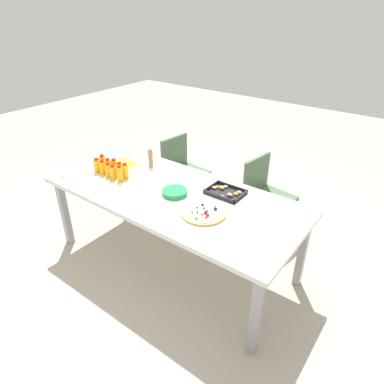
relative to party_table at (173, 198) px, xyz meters
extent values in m
plane|color=#B2A899|center=(0.00, 0.00, -0.68)|extent=(12.00, 12.00, 0.00)
cube|color=silver|center=(0.00, 0.00, 0.04)|extent=(2.21, 0.98, 0.04)
cube|color=#99999E|center=(-1.03, -0.41, -0.33)|extent=(0.06, 0.06, 0.69)
cube|color=#99999E|center=(1.03, -0.41, -0.33)|extent=(0.06, 0.06, 0.69)
cube|color=#99999E|center=(-1.03, 0.41, -0.33)|extent=(0.06, 0.06, 0.69)
cube|color=#99999E|center=(1.03, 0.41, -0.33)|extent=(0.06, 0.06, 0.69)
cube|color=#4C6B4C|center=(-0.49, 0.81, -0.23)|extent=(0.44, 0.44, 0.04)
cube|color=#4C6B4C|center=(-0.67, 0.83, -0.04)|extent=(0.07, 0.38, 0.38)
cylinder|color=silver|center=(-0.31, 0.95, -0.47)|extent=(0.02, 0.02, 0.41)
cylinder|color=silver|center=(-0.35, 0.64, -0.47)|extent=(0.02, 0.02, 0.41)
cylinder|color=silver|center=(-0.63, 0.99, -0.47)|extent=(0.02, 0.02, 0.41)
cylinder|color=silver|center=(-0.66, 0.67, -0.47)|extent=(0.02, 0.02, 0.41)
cube|color=#4C6B4C|center=(0.51, 0.86, -0.23)|extent=(0.45, 0.45, 0.04)
cube|color=#4C6B4C|center=(0.33, 0.89, -0.04)|extent=(0.08, 0.38, 0.38)
cylinder|color=silver|center=(0.69, 1.00, -0.47)|extent=(0.02, 0.02, 0.41)
cylinder|color=silver|center=(0.65, 0.68, -0.47)|extent=(0.02, 0.02, 0.41)
cylinder|color=silver|center=(0.38, 1.04, -0.47)|extent=(0.02, 0.02, 0.41)
cylinder|color=silver|center=(0.33, 0.72, -0.47)|extent=(0.02, 0.02, 0.41)
cylinder|color=#FAAD14|center=(-0.81, -0.12, 0.12)|extent=(0.06, 0.06, 0.12)
cylinder|color=red|center=(-0.81, -0.12, 0.19)|extent=(0.04, 0.04, 0.02)
cylinder|color=#FAAD14|center=(-0.74, -0.11, 0.12)|extent=(0.06, 0.06, 0.12)
cylinder|color=red|center=(-0.74, -0.11, 0.19)|extent=(0.04, 0.04, 0.02)
cylinder|color=#F8AF14|center=(-0.65, -0.11, 0.12)|extent=(0.06, 0.06, 0.12)
cylinder|color=red|center=(-0.65, -0.11, 0.18)|extent=(0.04, 0.04, 0.02)
cylinder|color=#F9AB14|center=(-0.58, -0.12, 0.12)|extent=(0.06, 0.06, 0.12)
cylinder|color=red|center=(-0.58, -0.12, 0.18)|extent=(0.04, 0.04, 0.02)
cylinder|color=#F8AB14|center=(-0.50, -0.12, 0.13)|extent=(0.05, 0.05, 0.13)
cylinder|color=red|center=(-0.50, -0.12, 0.20)|extent=(0.04, 0.04, 0.02)
cylinder|color=#F9AA14|center=(-0.81, -0.05, 0.13)|extent=(0.06, 0.06, 0.13)
cylinder|color=red|center=(-0.81, -0.05, 0.20)|extent=(0.04, 0.04, 0.02)
cylinder|color=#F9AF14|center=(-0.73, -0.05, 0.12)|extent=(0.06, 0.06, 0.12)
cylinder|color=red|center=(-0.73, -0.05, 0.18)|extent=(0.04, 0.04, 0.02)
cylinder|color=#F9AF14|center=(-0.66, -0.04, 0.12)|extent=(0.06, 0.06, 0.13)
cylinder|color=red|center=(-0.66, -0.04, 0.20)|extent=(0.04, 0.04, 0.02)
cylinder|color=#FAAB14|center=(-0.58, -0.04, 0.12)|extent=(0.05, 0.05, 0.12)
cylinder|color=red|center=(-0.58, -0.04, 0.18)|extent=(0.04, 0.04, 0.02)
cylinder|color=#FBAA14|center=(-0.51, -0.05, 0.12)|extent=(0.06, 0.06, 0.13)
cylinder|color=red|center=(-0.51, -0.05, 0.20)|extent=(0.04, 0.04, 0.02)
cylinder|color=tan|center=(0.39, -0.11, 0.07)|extent=(0.35, 0.35, 0.02)
cylinder|color=white|center=(0.39, -0.11, 0.08)|extent=(0.32, 0.32, 0.01)
sphere|color=#1E1947|center=(0.46, -0.04, 0.09)|extent=(0.03, 0.03, 0.03)
sphere|color=#66B238|center=(0.38, -0.08, 0.09)|extent=(0.02, 0.02, 0.02)
sphere|color=red|center=(0.37, -0.16, 0.09)|extent=(0.02, 0.02, 0.02)
sphere|color=#66B238|center=(0.42, -0.23, 0.09)|extent=(0.03, 0.03, 0.03)
sphere|color=#66B238|center=(0.43, -0.01, 0.09)|extent=(0.02, 0.02, 0.02)
sphere|color=red|center=(0.43, -0.13, 0.09)|extent=(0.03, 0.03, 0.03)
sphere|color=red|center=(0.33, -0.10, 0.09)|extent=(0.02, 0.02, 0.02)
sphere|color=red|center=(0.47, -0.18, 0.09)|extent=(0.02, 0.02, 0.02)
sphere|color=#1E1947|center=(0.42, -0.11, 0.09)|extent=(0.02, 0.02, 0.02)
sphere|color=red|center=(0.46, -0.15, 0.09)|extent=(0.03, 0.03, 0.03)
sphere|color=#66B238|center=(0.34, -0.18, 0.09)|extent=(0.02, 0.02, 0.02)
sphere|color=#66B238|center=(0.42, -0.16, 0.09)|extent=(0.02, 0.02, 0.02)
sphere|color=#1E1947|center=(0.34, -0.05, 0.09)|extent=(0.02, 0.02, 0.02)
cube|color=black|center=(0.36, 0.25, 0.06)|extent=(0.30, 0.22, 0.01)
cube|color=black|center=(0.36, 0.14, 0.08)|extent=(0.30, 0.01, 0.03)
cube|color=black|center=(0.36, 0.36, 0.08)|extent=(0.30, 0.01, 0.03)
cube|color=black|center=(0.22, 0.25, 0.08)|extent=(0.01, 0.22, 0.03)
cube|color=black|center=(0.51, 0.25, 0.08)|extent=(0.01, 0.22, 0.03)
ellipsoid|color=tan|center=(0.26, 0.28, 0.08)|extent=(0.04, 0.03, 0.02)
ellipsoid|color=tan|center=(0.39, 0.17, 0.08)|extent=(0.03, 0.02, 0.02)
ellipsoid|color=tan|center=(0.47, 0.30, 0.08)|extent=(0.05, 0.04, 0.03)
ellipsoid|color=tan|center=(0.32, 0.32, 0.08)|extent=(0.04, 0.03, 0.02)
ellipsoid|color=tan|center=(0.31, 0.28, 0.08)|extent=(0.05, 0.04, 0.03)
ellipsoid|color=tan|center=(0.30, 0.30, 0.08)|extent=(0.04, 0.03, 0.02)
ellipsoid|color=tan|center=(0.46, 0.26, 0.08)|extent=(0.04, 0.03, 0.02)
ellipsoid|color=tan|center=(0.25, 0.25, 0.08)|extent=(0.04, 0.03, 0.03)
ellipsoid|color=tan|center=(0.43, 0.22, 0.08)|extent=(0.05, 0.04, 0.03)
cylinder|color=#1E8C4C|center=(0.04, -0.01, 0.06)|extent=(0.21, 0.21, 0.00)
cylinder|color=#1E8C4C|center=(0.04, -0.01, 0.07)|extent=(0.21, 0.21, 0.00)
cylinder|color=#1E8C4C|center=(0.04, -0.01, 0.07)|extent=(0.21, 0.21, 0.00)
cylinder|color=#1E8C4C|center=(0.04, -0.01, 0.08)|extent=(0.21, 0.21, 0.00)
cylinder|color=#1E8C4C|center=(0.04, -0.01, 0.08)|extent=(0.21, 0.21, 0.00)
cylinder|color=#1E8C4C|center=(0.04, -0.01, 0.09)|extent=(0.21, 0.21, 0.00)
cylinder|color=#1E8C4C|center=(0.04, -0.01, 0.09)|extent=(0.21, 0.21, 0.00)
cylinder|color=#1E8C4C|center=(0.04, -0.01, 0.10)|extent=(0.21, 0.21, 0.00)
cube|color=white|center=(-0.95, -0.31, 0.07)|extent=(0.15, 0.15, 0.01)
cylinder|color=#9E7A56|center=(-0.49, 0.27, 0.15)|extent=(0.04, 0.04, 0.18)
cube|color=yellow|center=(-0.75, 0.16, 0.06)|extent=(0.30, 0.26, 0.01)
camera|label=1|loc=(1.62, -1.88, 1.45)|focal=31.88mm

